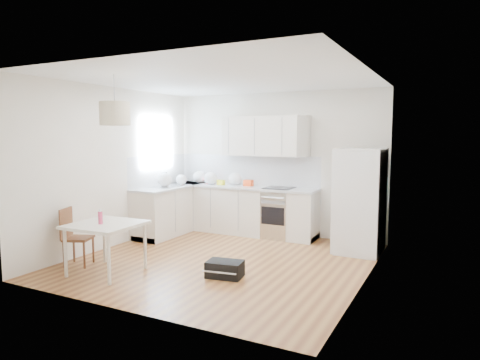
{
  "coord_description": "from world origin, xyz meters",
  "views": [
    {
      "loc": [
        3.1,
        -5.5,
        1.89
      ],
      "look_at": [
        0.1,
        0.4,
        1.2
      ],
      "focal_mm": 32.0,
      "sensor_mm": 36.0,
      "label": 1
    }
  ],
  "objects_px": {
    "dining_table": "(106,228)",
    "gym_bag": "(225,269)",
    "dining_chair": "(78,237)",
    "refrigerator": "(361,201)"
  },
  "relations": [
    {
      "from": "dining_table",
      "to": "gym_bag",
      "type": "xyz_separation_m",
      "value": [
        1.54,
        0.58,
        -0.51
      ]
    },
    {
      "from": "dining_chair",
      "to": "gym_bag",
      "type": "distance_m",
      "value": 2.24
    },
    {
      "from": "dining_table",
      "to": "gym_bag",
      "type": "height_order",
      "value": "dining_table"
    },
    {
      "from": "refrigerator",
      "to": "dining_chair",
      "type": "bearing_deg",
      "value": -142.66
    },
    {
      "from": "gym_bag",
      "to": "dining_chair",
      "type": "bearing_deg",
      "value": -176.13
    },
    {
      "from": "refrigerator",
      "to": "gym_bag",
      "type": "xyz_separation_m",
      "value": [
        -1.36,
        -2.1,
        -0.73
      ]
    },
    {
      "from": "dining_chair",
      "to": "refrigerator",
      "type": "bearing_deg",
      "value": 14.84
    },
    {
      "from": "refrigerator",
      "to": "dining_table",
      "type": "distance_m",
      "value": 3.95
    },
    {
      "from": "dining_chair",
      "to": "dining_table",
      "type": "bearing_deg",
      "value": -28.59
    },
    {
      "from": "dining_table",
      "to": "gym_bag",
      "type": "distance_m",
      "value": 1.72
    }
  ]
}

